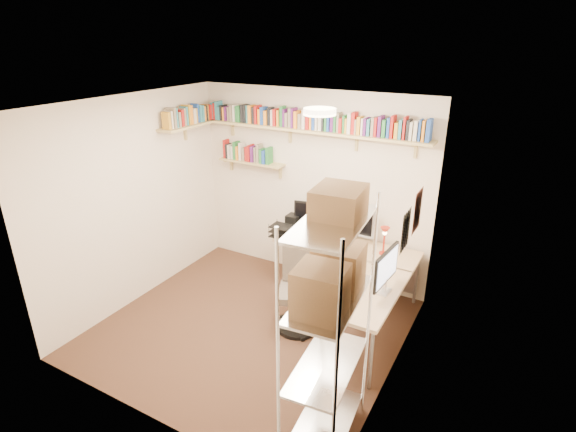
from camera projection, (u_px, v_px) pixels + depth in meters
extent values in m
plane|color=#432A1C|center=(251.00, 328.00, 5.12)|extent=(3.20, 3.20, 0.00)
cube|color=beige|center=(311.00, 187.00, 5.86)|extent=(3.20, 0.04, 2.50)
cube|color=beige|center=(136.00, 201.00, 5.36)|extent=(0.04, 3.00, 2.50)
cube|color=beige|center=(399.00, 263.00, 3.93)|extent=(0.04, 3.00, 2.50)
cube|color=beige|center=(138.00, 296.00, 3.43)|extent=(3.20, 0.04, 2.50)
cube|color=white|center=(243.00, 104.00, 4.17)|extent=(3.20, 3.00, 0.04)
cube|color=silver|center=(418.00, 211.00, 4.27)|extent=(0.01, 0.30, 0.42)
cube|color=silver|center=(406.00, 230.00, 3.96)|extent=(0.01, 0.28, 0.38)
cylinder|color=#FFEAC6|center=(320.00, 112.00, 4.04)|extent=(0.30, 0.30, 0.06)
cube|color=tan|center=(308.00, 130.00, 5.47)|extent=(3.05, 0.25, 0.03)
cube|color=tan|center=(191.00, 125.00, 5.78)|extent=(0.25, 1.00, 0.03)
cube|color=tan|center=(252.00, 162.00, 6.07)|extent=(0.95, 0.20, 0.02)
cube|color=tan|center=(231.00, 126.00, 6.08)|extent=(0.03, 0.20, 0.20)
cube|color=tan|center=(289.00, 132.00, 5.68)|extent=(0.03, 0.20, 0.20)
cube|color=tan|center=(356.00, 140.00, 5.28)|extent=(0.03, 0.20, 0.20)
cube|color=tan|center=(415.00, 147.00, 4.97)|extent=(0.03, 0.20, 0.20)
cube|color=black|center=(212.00, 112.00, 6.08)|extent=(0.04, 0.13, 0.17)
cube|color=teal|center=(214.00, 111.00, 6.05)|extent=(0.04, 0.13, 0.22)
cube|color=#AD1917|center=(217.00, 111.00, 6.04)|extent=(0.03, 0.14, 0.22)
cube|color=teal|center=(219.00, 110.00, 6.01)|extent=(0.04, 0.13, 0.24)
cube|color=teal|center=(221.00, 113.00, 6.01)|extent=(0.03, 0.14, 0.18)
cube|color=black|center=(223.00, 112.00, 5.99)|extent=(0.02, 0.15, 0.20)
cube|color=orange|center=(226.00, 114.00, 5.98)|extent=(0.03, 0.13, 0.17)
cube|color=#551A62|center=(228.00, 113.00, 5.96)|extent=(0.03, 0.14, 0.18)
cube|color=gray|center=(230.00, 114.00, 5.94)|extent=(0.03, 0.12, 0.18)
cube|color=gray|center=(233.00, 113.00, 5.92)|extent=(0.04, 0.14, 0.20)
cube|color=beige|center=(236.00, 113.00, 5.89)|extent=(0.03, 0.14, 0.21)
cube|color=#267333|center=(239.00, 114.00, 5.88)|extent=(0.04, 0.13, 0.20)
cube|color=#267333|center=(241.00, 113.00, 5.86)|extent=(0.03, 0.15, 0.22)
cube|color=black|center=(244.00, 113.00, 5.84)|extent=(0.04, 0.13, 0.23)
cube|color=black|center=(247.00, 114.00, 5.82)|extent=(0.03, 0.13, 0.22)
cube|color=teal|center=(249.00, 114.00, 5.80)|extent=(0.03, 0.12, 0.22)
cube|color=orange|center=(252.00, 114.00, 5.78)|extent=(0.04, 0.15, 0.23)
cube|color=black|center=(255.00, 115.00, 5.76)|extent=(0.04, 0.13, 0.21)
cube|color=#AD1917|center=(258.00, 114.00, 5.74)|extent=(0.03, 0.15, 0.23)
cube|color=orange|center=(261.00, 116.00, 5.73)|extent=(0.03, 0.13, 0.19)
cube|color=#1F46A4|center=(264.00, 116.00, 5.70)|extent=(0.04, 0.14, 0.22)
cube|color=orange|center=(267.00, 117.00, 5.69)|extent=(0.04, 0.13, 0.18)
cube|color=black|center=(271.00, 116.00, 5.65)|extent=(0.03, 0.13, 0.22)
cube|color=beige|center=(274.00, 117.00, 5.64)|extent=(0.03, 0.12, 0.20)
cube|color=#AD1917|center=(276.00, 117.00, 5.62)|extent=(0.04, 0.14, 0.21)
cube|color=gold|center=(280.00, 118.00, 5.60)|extent=(0.03, 0.13, 0.20)
cube|color=#267333|center=(283.00, 116.00, 5.57)|extent=(0.04, 0.11, 0.25)
cube|color=#551A62|center=(285.00, 118.00, 5.56)|extent=(0.03, 0.12, 0.22)
cube|color=gray|center=(288.00, 120.00, 5.55)|extent=(0.04, 0.12, 0.17)
cube|color=gray|center=(291.00, 118.00, 5.52)|extent=(0.04, 0.12, 0.23)
cube|color=#551A62|center=(294.00, 118.00, 5.50)|extent=(0.03, 0.14, 0.24)
cube|color=orange|center=(298.00, 119.00, 5.49)|extent=(0.04, 0.15, 0.20)
cube|color=gray|center=(302.00, 121.00, 5.47)|extent=(0.04, 0.14, 0.18)
cube|color=beige|center=(305.00, 119.00, 5.43)|extent=(0.04, 0.13, 0.23)
cube|color=#AD1917|center=(309.00, 121.00, 5.42)|extent=(0.04, 0.13, 0.18)
cube|color=orange|center=(312.00, 122.00, 5.40)|extent=(0.03, 0.12, 0.18)
cube|color=#1F46A4|center=(315.00, 121.00, 5.38)|extent=(0.04, 0.13, 0.21)
cube|color=beige|center=(318.00, 120.00, 5.36)|extent=(0.02, 0.14, 0.23)
cube|color=beige|center=(321.00, 123.00, 5.35)|extent=(0.04, 0.11, 0.17)
cube|color=black|center=(325.00, 122.00, 5.32)|extent=(0.02, 0.14, 0.21)
cube|color=#267333|center=(327.00, 122.00, 5.31)|extent=(0.03, 0.13, 0.20)
cube|color=#1F46A4|center=(330.00, 123.00, 5.30)|extent=(0.03, 0.12, 0.19)
cube|color=#551A62|center=(333.00, 122.00, 5.27)|extent=(0.04, 0.12, 0.21)
cube|color=#267333|center=(336.00, 123.00, 5.25)|extent=(0.03, 0.13, 0.21)
cube|color=gray|center=(339.00, 122.00, 5.24)|extent=(0.03, 0.12, 0.23)
cube|color=#AD1917|center=(342.00, 125.00, 5.23)|extent=(0.04, 0.14, 0.17)
cube|color=#267333|center=(345.00, 124.00, 5.21)|extent=(0.03, 0.11, 0.20)
cube|color=gold|center=(347.00, 125.00, 5.20)|extent=(0.02, 0.13, 0.17)
cube|color=beige|center=(351.00, 123.00, 5.17)|extent=(0.04, 0.14, 0.24)
cube|color=#AD1917|center=(354.00, 123.00, 5.15)|extent=(0.04, 0.12, 0.25)
cube|color=gray|center=(357.00, 126.00, 5.15)|extent=(0.02, 0.13, 0.17)
cube|color=gold|center=(360.00, 125.00, 5.13)|extent=(0.04, 0.13, 0.20)
cube|color=beige|center=(364.00, 126.00, 5.11)|extent=(0.02, 0.14, 0.19)
cube|color=#551A62|center=(366.00, 126.00, 5.09)|extent=(0.03, 0.15, 0.19)
cube|color=teal|center=(370.00, 127.00, 5.08)|extent=(0.03, 0.14, 0.19)
cube|color=gray|center=(374.00, 126.00, 5.05)|extent=(0.03, 0.14, 0.21)
cube|color=#AD1917|center=(377.00, 127.00, 5.03)|extent=(0.03, 0.13, 0.21)
cube|color=#551A62|center=(381.00, 126.00, 5.01)|extent=(0.04, 0.15, 0.23)
cube|color=#267333|center=(385.00, 128.00, 4.99)|extent=(0.04, 0.14, 0.20)
cube|color=#1F46A4|center=(389.00, 127.00, 4.97)|extent=(0.03, 0.12, 0.22)
cube|color=#AD1917|center=(393.00, 127.00, 4.95)|extent=(0.03, 0.14, 0.25)
cube|color=gold|center=(397.00, 130.00, 4.94)|extent=(0.04, 0.12, 0.17)
cube|color=teal|center=(402.00, 129.00, 4.91)|extent=(0.03, 0.15, 0.21)
cube|color=#AD1917|center=(406.00, 128.00, 4.88)|extent=(0.03, 0.15, 0.25)
cube|color=black|center=(409.00, 130.00, 4.87)|extent=(0.03, 0.15, 0.22)
cube|color=beige|center=(412.00, 131.00, 4.86)|extent=(0.03, 0.14, 0.20)
cube|color=beige|center=(416.00, 130.00, 4.84)|extent=(0.04, 0.12, 0.21)
cube|color=#1F46A4|center=(421.00, 130.00, 4.81)|extent=(0.02, 0.13, 0.23)
cube|color=orange|center=(424.00, 131.00, 4.80)|extent=(0.03, 0.12, 0.22)
cube|color=#1F46A4|center=(429.00, 130.00, 4.77)|extent=(0.04, 0.14, 0.24)
cube|color=gold|center=(166.00, 121.00, 5.39)|extent=(0.11, 0.04, 0.21)
cube|color=beige|center=(169.00, 120.00, 5.42)|extent=(0.12, 0.03, 0.21)
cube|color=gray|center=(171.00, 118.00, 5.45)|extent=(0.14, 0.04, 0.24)
cube|color=teal|center=(174.00, 118.00, 5.49)|extent=(0.13, 0.02, 0.24)
cube|color=gray|center=(177.00, 120.00, 5.54)|extent=(0.12, 0.04, 0.18)
cube|color=#AD1917|center=(179.00, 118.00, 5.58)|extent=(0.12, 0.04, 0.20)
cube|color=gray|center=(182.00, 117.00, 5.61)|extent=(0.13, 0.03, 0.22)
cube|color=teal|center=(184.00, 116.00, 5.64)|extent=(0.12, 0.03, 0.23)
cube|color=gold|center=(186.00, 115.00, 5.67)|extent=(0.13, 0.02, 0.24)
cube|color=orange|center=(188.00, 115.00, 5.71)|extent=(0.12, 0.04, 0.24)
cube|color=beige|center=(191.00, 116.00, 5.76)|extent=(0.14, 0.04, 0.19)
cube|color=gold|center=(193.00, 115.00, 5.80)|extent=(0.12, 0.03, 0.19)
cube|color=#1F46A4|center=(195.00, 113.00, 5.82)|extent=(0.12, 0.03, 0.24)
cube|color=teal|center=(197.00, 113.00, 5.85)|extent=(0.13, 0.04, 0.22)
cube|color=teal|center=(199.00, 113.00, 5.89)|extent=(0.15, 0.03, 0.21)
cube|color=orange|center=(201.00, 113.00, 5.92)|extent=(0.14, 0.03, 0.19)
cube|color=black|center=(203.00, 113.00, 5.96)|extent=(0.14, 0.03, 0.20)
cube|color=gold|center=(205.00, 112.00, 5.98)|extent=(0.11, 0.03, 0.20)
cube|color=#AD1917|center=(207.00, 112.00, 6.02)|extent=(0.15, 0.04, 0.20)
cube|color=orange|center=(210.00, 112.00, 6.07)|extent=(0.15, 0.03, 0.19)
cube|color=#AD1917|center=(226.00, 148.00, 6.20)|extent=(0.03, 0.11, 0.25)
cube|color=black|center=(229.00, 151.00, 6.19)|extent=(0.03, 0.13, 0.20)
cube|color=beige|center=(231.00, 151.00, 6.17)|extent=(0.03, 0.13, 0.19)
cube|color=beige|center=(234.00, 152.00, 6.16)|extent=(0.04, 0.12, 0.18)
cube|color=#267333|center=(237.00, 150.00, 6.12)|extent=(0.04, 0.13, 0.24)
cube|color=orange|center=(239.00, 153.00, 6.11)|extent=(0.03, 0.14, 0.19)
cube|color=beige|center=(242.00, 151.00, 6.09)|extent=(0.04, 0.12, 0.23)
cube|color=gray|center=(245.00, 154.00, 6.07)|extent=(0.04, 0.11, 0.18)
cube|color=#AD1917|center=(248.00, 153.00, 6.05)|extent=(0.04, 0.12, 0.20)
cube|color=#AD1917|center=(251.00, 153.00, 6.02)|extent=(0.03, 0.14, 0.22)
cube|color=#551A62|center=(254.00, 154.00, 6.00)|extent=(0.04, 0.14, 0.21)
cube|color=gray|center=(257.00, 154.00, 5.98)|extent=(0.02, 0.13, 0.20)
cube|color=gray|center=(260.00, 153.00, 5.96)|extent=(0.04, 0.12, 0.25)
cube|color=#267333|center=(263.00, 156.00, 5.95)|extent=(0.04, 0.13, 0.19)
cube|color=#1F46A4|center=(266.00, 157.00, 5.93)|extent=(0.04, 0.15, 0.18)
cube|color=#267333|center=(269.00, 156.00, 5.89)|extent=(0.04, 0.13, 0.22)
cube|color=#D3B689|center=(346.00, 247.00, 5.53)|extent=(1.78, 0.56, 0.04)
cube|color=#D3B689|center=(369.00, 293.00, 4.55)|extent=(0.56, 1.22, 0.04)
cylinder|color=gray|center=(278.00, 264.00, 5.85)|extent=(0.04, 0.04, 0.65)
cylinder|color=gray|center=(295.00, 250.00, 6.22)|extent=(0.04, 0.04, 0.65)
cylinder|color=gray|center=(416.00, 280.00, 5.47)|extent=(0.04, 0.04, 0.65)
cylinder|color=gray|center=(324.00, 344.00, 4.33)|extent=(0.04, 0.04, 0.65)
cylinder|color=gray|center=(371.00, 360.00, 4.12)|extent=(0.04, 0.04, 0.65)
cube|color=gray|center=(352.00, 260.00, 5.84)|extent=(1.68, 0.02, 0.51)
cube|color=silver|center=(354.00, 220.00, 5.47)|extent=(0.51, 0.03, 0.39)
cube|color=black|center=(354.00, 220.00, 5.46)|extent=(0.46, 0.00, 0.34)
cube|color=black|center=(310.00, 214.00, 5.76)|extent=(0.41, 0.03, 0.32)
cube|color=black|center=(386.00, 267.00, 4.41)|extent=(0.03, 0.54, 0.36)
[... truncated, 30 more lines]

